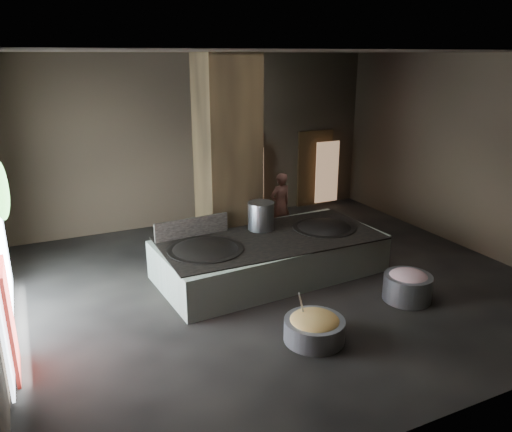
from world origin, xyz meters
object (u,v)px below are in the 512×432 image
wok_left (205,253)px  wok_right (324,231)px  cook (280,204)px  meat_basin (407,287)px  hearth_platform (270,256)px  veg_basin (314,330)px  stock_pot (261,216)px

wok_left → wok_right: wok_left is taller
wok_right → cook: size_ratio=0.83×
wok_left → meat_basin: bearing=-32.6°
wok_right → meat_basin: size_ratio=1.51×
wok_right → hearth_platform: bearing=-177.9°
hearth_platform → veg_basin: bearing=-105.1°
wok_left → meat_basin: 3.93m
wok_left → stock_pot: (1.50, 0.60, 0.38)m
wok_right → wok_left: bearing=-178.0°
meat_basin → stock_pot: bearing=123.5°
wok_right → stock_pot: stock_pot is taller
wok_right → veg_basin: wok_right is taller
veg_basin → wok_left: bearing=110.0°
hearth_platform → stock_pot: stock_pot is taller
hearth_platform → cook: 2.48m
hearth_platform → wok_right: 1.39m
veg_basin → stock_pot: bearing=79.8°
hearth_platform → cook: bearing=53.3°
wok_left → veg_basin: wok_left is taller
wok_right → meat_basin: wok_right is taller
wok_left → cook: (2.78, 2.11, 0.07)m
cook → veg_basin: size_ratio=1.64×
hearth_platform → wok_left: size_ratio=3.17×
hearth_platform → cook: (1.33, 2.06, 0.41)m
stock_pot → veg_basin: size_ratio=0.61×
cook → meat_basin: size_ratio=1.81×
hearth_platform → cook: size_ratio=2.84×
wok_right → cook: cook is taller
stock_pot → meat_basin: bearing=-56.5°
stock_pot → meat_basin: size_ratio=0.67×
meat_basin → wok_right: bearing=102.4°
hearth_platform → meat_basin: hearth_platform is taller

